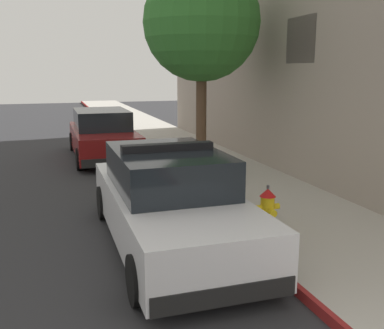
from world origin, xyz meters
name	(u,v)px	position (x,y,z in m)	size (l,w,h in m)	color
sidewalk_pavement	(222,173)	(1.48, 10.00, 0.07)	(2.96, 60.00, 0.14)	#ADA89E
curb_painted_edge	(168,177)	(-0.04, 10.00, 0.07)	(0.08, 60.00, 0.14)	maroon
police_cruiser	(169,201)	(-1.15, 5.71, 0.74)	(1.94, 4.84, 1.68)	white
parked_car_silver_ahead	(103,135)	(-1.28, 13.63, 0.74)	(1.94, 4.84, 1.56)	maroon
fire_hydrant	(267,208)	(0.57, 5.59, 0.49)	(0.44, 0.40, 0.76)	#4C4C51
street_tree	(202,23)	(0.97, 10.28, 4.01)	(3.02, 3.02, 5.40)	brown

